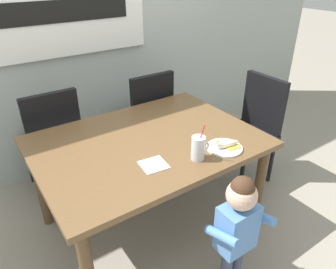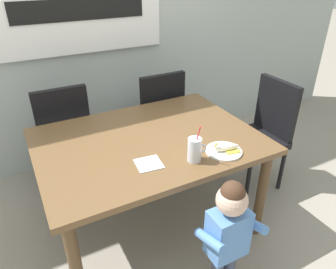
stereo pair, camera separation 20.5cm
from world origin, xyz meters
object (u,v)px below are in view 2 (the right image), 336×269
dining_chair_left (63,131)px  dining_chair_right (157,114)px  toddler_standing (228,228)px  dining_chair_far (263,129)px  paper_napkin (149,164)px  dining_table (149,150)px  peeled_banana (227,148)px  snack_plate (224,151)px  milk_cup (195,151)px

dining_chair_left → dining_chair_right: bearing=175.1°
dining_chair_right → toddler_standing: dining_chair_right is taller
dining_chair_far → toddler_standing: bearing=-51.2°
paper_napkin → dining_table: bearing=65.9°
dining_chair_right → toddler_standing: (-0.29, -1.47, -0.02)m
peeled_banana → snack_plate: bearing=149.1°
toddler_standing → paper_napkin: 0.58m
dining_table → dining_chair_left: (-0.43, 0.80, -0.13)m
dining_table → milk_cup: milk_cup is taller
milk_cup → snack_plate: 0.22m
dining_chair_left → peeled_banana: dining_chair_left is taller
dining_table → snack_plate: 0.52m
dining_table → dining_chair_right: bearing=59.7°
dining_chair_left → dining_chair_far: size_ratio=1.00×
snack_plate → paper_napkin: size_ratio=1.53×
dining_table → snack_plate: size_ratio=6.39×
dining_chair_left → dining_chair_far: (1.52, -0.77, 0.00)m
toddler_standing → paper_napkin: (-0.26, 0.46, 0.23)m
dining_chair_far → snack_plate: (-0.74, -0.40, 0.22)m
toddler_standing → peeled_banana: bearing=57.2°
peeled_banana → paper_napkin: bearing=167.4°
dining_chair_left → dining_chair_far: same height
dining_table → toddler_standing: bearing=-79.6°
paper_napkin → toddler_standing: bearing=-60.7°
toddler_standing → milk_cup: 0.47m
dining_chair_left → dining_chair_far: bearing=153.1°
dining_chair_left → dining_table: bearing=118.3°
dining_chair_right → paper_napkin: size_ratio=6.40×
milk_cup → dining_table: bearing=110.0°
dining_chair_right → dining_chair_far: same height
dining_table → toddler_standing: 0.76m
peeled_banana → dining_table: bearing=133.3°
dining_chair_far → dining_table: bearing=-88.5°
dining_chair_right → paper_napkin: 1.16m
dining_table → dining_chair_far: bearing=1.5°
dining_table → dining_chair_far: 1.10m
dining_table → dining_chair_right: (0.42, 0.73, -0.13)m
dining_chair_right → milk_cup: (-0.29, -1.10, 0.28)m
dining_chair_left → dining_chair_right: same height
dining_chair_left → snack_plate: 1.43m
dining_chair_far → peeled_banana: bearing=-60.3°
snack_plate → paper_napkin: bearing=168.1°
dining_chair_left → paper_napkin: 1.14m
dining_chair_right → snack_plate: bearing=86.1°
dining_chair_right → toddler_standing: 1.49m
peeled_banana → dining_chair_left: bearing=123.8°
milk_cup → snack_plate: milk_cup is taller
snack_plate → dining_table: bearing=132.8°
dining_chair_left → paper_napkin: dining_chair_left is taller
peeled_banana → dining_chair_far: bearing=29.7°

